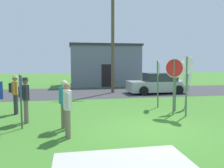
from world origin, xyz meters
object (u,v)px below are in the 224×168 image
Objects in this scene: stop_sign_leaning_left at (158,75)px; person_holding_notes at (15,92)px; stop_sign_rear_right at (174,76)px; person_in_teal at (25,97)px; stop_sign_nearest at (176,79)px; parked_car_on_street at (157,84)px; info_panel_rightmost at (21,92)px; person_in_dark_shirt at (65,102)px; utility_pole at (113,37)px; stop_sign_center_cluster at (187,75)px; person_with_sunhat at (68,107)px; stop_sign_leaning_right at (187,81)px.

stop_sign_leaning_left is 6.84m from person_holding_notes.
stop_sign_rear_right is 6.18m from person_in_teal.
stop_sign_nearest is 1.31× the size of person_holding_notes.
parked_car_on_street is 2.33× the size of info_panel_rightmost.
person_in_dark_shirt is 0.90× the size of info_panel_rightmost.
info_panel_rightmost is (-8.05, -7.81, 0.60)m from parked_car_on_street.
utility_pole is 4.56× the size of person_holding_notes.
stop_sign_rear_right is 0.79m from stop_sign_nearest.
stop_sign_center_cluster is 1.53× the size of person_in_dark_shirt.
utility_pole is 8.94m from person_holding_notes.
stop_sign_nearest is at bearing 7.93° from person_in_teal.
person_in_dark_shirt is at bearing -36.48° from person_in_teal.
parked_car_on_street is at bearing -14.53° from utility_pole.
info_panel_rightmost is at bearing 142.56° from person_with_sunhat.
stop_sign_rear_right reaches higher than parked_car_on_street.
utility_pole reaches higher than stop_sign_center_cluster.
info_panel_rightmost is at bearing -170.32° from stop_sign_rear_right.
info_panel_rightmost is (-6.05, -2.73, -0.38)m from stop_sign_leaning_left.
utility_pole is 9.74m from person_in_teal.
person_in_teal is (-6.54, 0.12, -0.76)m from stop_sign_center_cluster.
stop_sign_nearest is at bearing 14.64° from info_panel_rightmost.
info_panel_rightmost is (-6.12, -1.04, -0.41)m from stop_sign_rear_right.
stop_sign_center_cluster reaches higher than person_in_dark_shirt.
utility_pole is 3.21× the size of stop_sign_rear_right.
stop_sign_nearest is 5.47m from person_in_dark_shirt.
info_panel_rightmost reaches higher than parked_car_on_street.
person_in_dark_shirt is (-3.33, -8.96, -3.19)m from utility_pole.
stop_sign_center_cluster reaches higher than person_with_sunhat.
person_in_teal reaches higher than person_in_dark_shirt.
person_holding_notes is 2.52m from info_panel_rightmost.
stop_sign_center_cluster is at bearing 5.91° from info_panel_rightmost.
utility_pole is 10.86m from person_with_sunhat.
stop_sign_leaning_right is at bearing -68.23° from utility_pole.
person_with_sunhat is at bearing -83.07° from person_in_dark_shirt.
person_holding_notes is at bearing -148.37° from parked_car_on_street.
info_panel_rightmost is at bearing -174.09° from stop_sign_center_cluster.
person_holding_notes is (-0.73, 1.60, 0.00)m from person_in_teal.
person_in_dark_shirt is at bearing -163.69° from stop_sign_rear_right.
utility_pole reaches higher than stop_sign_nearest.
person_with_sunhat is at bearing -158.99° from stop_sign_center_cluster.
stop_sign_center_cluster reaches higher than parked_car_on_street.
stop_sign_leaning_right is at bearing -1.11° from person_holding_notes.
person_holding_notes is (-2.34, 3.61, 0.06)m from person_with_sunhat.
person_with_sunhat is (-4.46, -3.94, -0.73)m from stop_sign_leaning_left.
stop_sign_leaning_left is 1.44× the size of person_in_dark_shirt.
utility_pole is at bearing 58.41° from person_in_teal.
person_in_teal is (-8.07, -7.01, 0.32)m from parked_car_on_street.
stop_sign_leaning_right is at bearing -20.53° from stop_sign_leaning_left.
stop_sign_rear_right is 1.01× the size of stop_sign_leaning_left.
person_holding_notes is at bearing 107.39° from info_panel_rightmost.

